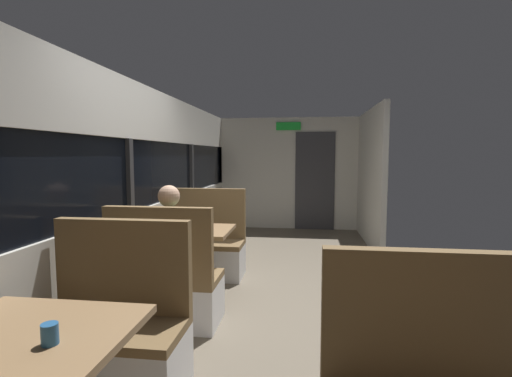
# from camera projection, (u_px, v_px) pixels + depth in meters

# --- Properties ---
(ground_plane) EXTENTS (3.30, 9.20, 0.02)m
(ground_plane) POSITION_uv_depth(u_px,v_px,m) (269.00, 310.00, 3.72)
(ground_plane) COLOR #665B4C
(carriage_window_panel_left) EXTENTS (0.09, 8.48, 2.30)m
(carriage_window_panel_left) POSITION_uv_depth(u_px,v_px,m) (128.00, 197.00, 3.81)
(carriage_window_panel_left) COLOR beige
(carriage_window_panel_left) RESTS_ON ground_plane
(carriage_end_bulkhead) EXTENTS (2.90, 0.11, 2.30)m
(carriage_end_bulkhead) POSITION_uv_depth(u_px,v_px,m) (291.00, 174.00, 7.76)
(carriage_end_bulkhead) COLOR beige
(carriage_end_bulkhead) RESTS_ON ground_plane
(carriage_aisle_panel_right) EXTENTS (0.08, 2.40, 2.30)m
(carriage_aisle_panel_right) POSITION_uv_depth(u_px,v_px,m) (370.00, 177.00, 6.40)
(carriage_aisle_panel_right) COLOR beige
(carriage_aisle_panel_right) RESTS_ON ground_plane
(dining_table_near_window) EXTENTS (0.90, 0.70, 0.74)m
(dining_table_near_window) POSITION_uv_depth(u_px,v_px,m) (34.00, 351.00, 1.71)
(dining_table_near_window) COLOR #9E9EA3
(dining_table_near_window) RESTS_ON ground_plane
(bench_near_window_facing_entry) EXTENTS (0.95, 0.50, 1.10)m
(bench_near_window_facing_entry) POSITION_uv_depth(u_px,v_px,m) (113.00, 341.00, 2.43)
(bench_near_window_facing_entry) COLOR silver
(bench_near_window_facing_entry) RESTS_ON ground_plane
(dining_table_mid_window) EXTENTS (0.90, 0.70, 0.74)m
(dining_table_mid_window) POSITION_uv_depth(u_px,v_px,m) (189.00, 238.00, 4.04)
(dining_table_mid_window) COLOR #9E9EA3
(dining_table_mid_window) RESTS_ON ground_plane
(bench_mid_window_facing_end) EXTENTS (0.95, 0.50, 1.10)m
(bench_mid_window_facing_end) POSITION_uv_depth(u_px,v_px,m) (166.00, 289.00, 3.38)
(bench_mid_window_facing_end) COLOR silver
(bench_mid_window_facing_end) RESTS_ON ground_plane
(bench_mid_window_facing_entry) EXTENTS (0.95, 0.50, 1.10)m
(bench_mid_window_facing_entry) POSITION_uv_depth(u_px,v_px,m) (207.00, 250.00, 4.76)
(bench_mid_window_facing_entry) COLOR silver
(bench_mid_window_facing_entry) RESTS_ON ground_plane
(seated_passenger) EXTENTS (0.47, 0.55, 1.26)m
(seated_passenger) POSITION_uv_depth(u_px,v_px,m) (169.00, 264.00, 3.43)
(seated_passenger) COLOR #26262D
(seated_passenger) RESTS_ON ground_plane
(coffee_cup_primary) EXTENTS (0.07, 0.07, 0.09)m
(coffee_cup_primary) POSITION_uv_depth(u_px,v_px,m) (193.00, 225.00, 3.99)
(coffee_cup_primary) COLOR #26598C
(coffee_cup_primary) RESTS_ON dining_table_mid_window
(coffee_cup_secondary) EXTENTS (0.07, 0.07, 0.09)m
(coffee_cup_secondary) POSITION_uv_depth(u_px,v_px,m) (50.00, 334.00, 1.57)
(coffee_cup_secondary) COLOR #26598C
(coffee_cup_secondary) RESTS_ON dining_table_near_window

